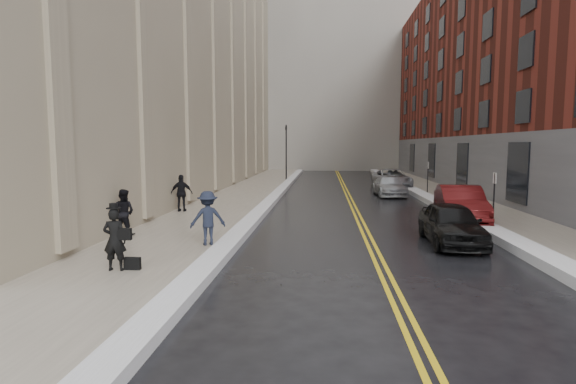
% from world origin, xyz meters
% --- Properties ---
extents(ground, '(160.00, 160.00, 0.00)m').
position_xyz_m(ground, '(0.00, 0.00, 0.00)').
color(ground, black).
rests_on(ground, ground).
extents(sidewalk_left, '(4.00, 64.00, 0.15)m').
position_xyz_m(sidewalk_left, '(-4.50, 16.00, 0.07)').
color(sidewalk_left, gray).
rests_on(sidewalk_left, ground).
extents(sidewalk_right, '(3.00, 64.00, 0.15)m').
position_xyz_m(sidewalk_right, '(9.00, 16.00, 0.07)').
color(sidewalk_right, gray).
rests_on(sidewalk_right, ground).
extents(lane_stripe_a, '(0.12, 64.00, 0.01)m').
position_xyz_m(lane_stripe_a, '(2.38, 16.00, 0.00)').
color(lane_stripe_a, gold).
rests_on(lane_stripe_a, ground).
extents(lane_stripe_b, '(0.12, 64.00, 0.01)m').
position_xyz_m(lane_stripe_b, '(2.62, 16.00, 0.00)').
color(lane_stripe_b, gold).
rests_on(lane_stripe_b, ground).
extents(snow_ridge_left, '(0.70, 60.80, 0.26)m').
position_xyz_m(snow_ridge_left, '(-2.20, 16.00, 0.13)').
color(snow_ridge_left, white).
rests_on(snow_ridge_left, ground).
extents(snow_ridge_right, '(0.85, 60.80, 0.30)m').
position_xyz_m(snow_ridge_right, '(7.15, 16.00, 0.15)').
color(snow_ridge_right, white).
rests_on(snow_ridge_right, ground).
extents(building_right, '(14.00, 50.00, 18.00)m').
position_xyz_m(building_right, '(17.50, 23.00, 9.00)').
color(building_right, maroon).
rests_on(building_right, ground).
extents(tower_far_right, '(22.00, 18.00, 44.00)m').
position_xyz_m(tower_far_right, '(14.00, 66.00, 22.00)').
color(tower_far_right, slate).
rests_on(tower_far_right, ground).
extents(traffic_signal, '(0.18, 0.15, 5.20)m').
position_xyz_m(traffic_signal, '(-2.60, 30.00, 3.08)').
color(traffic_signal, black).
rests_on(traffic_signal, ground).
extents(parking_sign_near, '(0.06, 0.35, 2.23)m').
position_xyz_m(parking_sign_near, '(7.90, 8.00, 1.36)').
color(parking_sign_near, black).
rests_on(parking_sign_near, ground).
extents(parking_sign_far, '(0.06, 0.35, 2.23)m').
position_xyz_m(parking_sign_far, '(7.90, 20.00, 1.36)').
color(parking_sign_far, black).
rests_on(parking_sign_far, ground).
extents(car_black, '(1.77, 4.21, 1.42)m').
position_xyz_m(car_black, '(5.20, 4.34, 0.71)').
color(car_black, black).
rests_on(car_black, ground).
extents(car_maroon, '(2.25, 5.03, 1.60)m').
position_xyz_m(car_maroon, '(6.80, 8.82, 0.80)').
color(car_maroon, '#4E0E0E').
rests_on(car_maroon, ground).
extents(car_silver_near, '(2.05, 4.53, 1.29)m').
position_xyz_m(car_silver_near, '(5.20, 19.12, 0.64)').
color(car_silver_near, '#A6A9AE').
rests_on(car_silver_near, ground).
extents(car_silver_far, '(2.74, 5.57, 1.52)m').
position_xyz_m(car_silver_far, '(6.08, 24.21, 0.76)').
color(car_silver_far, '#A9ACB2').
rests_on(car_silver_far, ground).
extents(pedestrian_main, '(0.62, 0.44, 1.61)m').
position_xyz_m(pedestrian_main, '(-4.42, -0.18, 0.95)').
color(pedestrian_main, black).
rests_on(pedestrian_main, sidewalk_left).
extents(pedestrian_a, '(0.85, 0.69, 1.65)m').
position_xyz_m(pedestrian_a, '(-6.20, 4.19, 0.98)').
color(pedestrian_a, black).
rests_on(pedestrian_a, sidewalk_left).
extents(pedestrian_b, '(1.28, 1.00, 1.74)m').
position_xyz_m(pedestrian_b, '(-2.83, 2.96, 1.02)').
color(pedestrian_b, '#1A1F2F').
rests_on(pedestrian_b, sidewalk_left).
extents(pedestrian_c, '(1.08, 0.52, 1.78)m').
position_xyz_m(pedestrian_c, '(-5.99, 10.07, 1.04)').
color(pedestrian_c, black).
rests_on(pedestrian_c, sidewalk_left).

